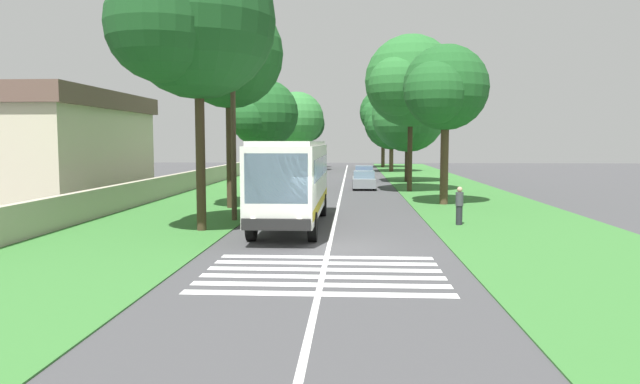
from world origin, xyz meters
The scene contains 22 objects.
ground centered at (0.00, 0.00, 0.00)m, with size 160.00×160.00×0.00m, color #424244.
grass_verge_left centered at (15.00, 8.20, 0.02)m, with size 120.00×8.00×0.04m, color #387533.
grass_verge_right centered at (15.00, -8.20, 0.02)m, with size 120.00×8.00×0.04m, color #387533.
centre_line centered at (15.00, 0.00, 0.00)m, with size 110.00×0.16×0.01m, color silver.
coach_bus centered at (4.93, 1.80, 2.15)m, with size 11.16×2.62×3.73m.
zebra_crossing centered at (-4.17, 0.00, 0.00)m, with size 4.95×6.80×0.01m.
trailing_car_0 centered at (25.09, -1.71, 0.67)m, with size 4.30×1.78×1.43m.
trailing_car_1 centered at (34.47, -1.89, 0.67)m, with size 4.30×1.78×1.43m.
roadside_tree_left_0 centered at (3.14, 5.64, 8.41)m, with size 7.42×6.31×11.70m.
roadside_tree_left_1 centered at (53.16, 6.39, 6.37)m, with size 8.13×6.82×9.93m.
roadside_tree_left_2 centered at (11.59, 6.04, 8.30)m, with size 6.99×5.91×11.39m.
roadside_tree_left_3 centered at (61.18, 5.68, 6.00)m, with size 5.50×4.90×8.53m.
roadside_tree_left_4 centered at (22.76, 5.89, 5.62)m, with size 6.01×5.13×8.28m.
roadside_tree_right_0 centered at (33.32, -5.71, 5.92)m, with size 7.84×6.71×9.41m.
roadside_tree_right_1 centered at (22.81, -4.86, 7.93)m, with size 8.00×6.69×11.42m.
roadside_tree_right_2 centered at (13.79, -6.00, 6.67)m, with size 5.95×4.99×9.26m.
roadside_tree_right_3 centered at (62.11, -4.93, 7.65)m, with size 7.82×6.67×11.13m.
roadside_tree_right_4 centered at (50.96, -5.39, 5.89)m, with size 7.78×6.69×9.37m.
utility_pole centered at (6.37, 4.70, 4.40)m, with size 0.24×1.40×8.43m.
roadside_wall centered at (20.00, 11.60, 0.74)m, with size 70.00×0.40×1.39m, color #B2A893.
roadside_building centered at (15.07, 18.15, 3.45)m, with size 14.59×8.94×6.79m.
pedestrian centered at (5.41, -5.54, 0.91)m, with size 0.34×0.34×1.69m.
Camera 1 is at (-20.26, -0.83, 3.73)m, focal length 32.48 mm.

